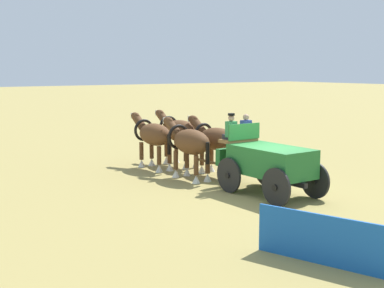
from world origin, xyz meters
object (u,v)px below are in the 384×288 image
Objects in this scene: draft_horse_rear_near at (189,143)px; draft_horse_rear_off at (216,140)px; draft_horse_lead_off at (179,132)px; draft_horse_lead_near at (153,136)px; show_wagon at (267,161)px.

draft_horse_rear_near is 0.93× the size of draft_horse_rear_off.
draft_horse_rear_near is 0.93× the size of draft_horse_lead_off.
draft_horse_lead_off reaches higher than draft_horse_rear_near.
draft_horse_rear_near is at bearing -178.84° from draft_horse_lead_near.
draft_horse_rear_off is at bearing -9.15° from show_wagon.
draft_horse_lead_near is (6.16, 0.77, 0.25)m from show_wagon.
draft_horse_rear_off is 2.90m from draft_horse_lead_near.
draft_horse_rear_near is at bearing 154.58° from draft_horse_lead_off.
show_wagon is 1.79× the size of draft_horse_rear_off.
draft_horse_lead_off is at bearing 1.16° from draft_horse_rear_off.
draft_horse_rear_off is (0.04, -1.30, -0.00)m from draft_horse_rear_near.
draft_horse_rear_near is at bearing 91.63° from draft_horse_rear_off.
show_wagon is 3.64m from draft_horse_rear_off.
show_wagon is at bearing -172.83° from draft_horse_lead_near.
draft_horse_lead_near is (2.57, 1.35, 0.01)m from draft_horse_rear_off.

